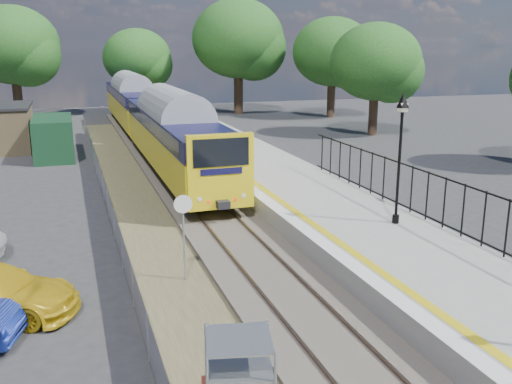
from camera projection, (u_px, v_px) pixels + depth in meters
name	position (u px, v px, depth m)	size (l,w,h in m)	color
ground	(334.00, 353.00, 13.47)	(120.00, 120.00, 0.00)	#2D2D30
track_bed	(214.00, 230.00, 22.19)	(5.90, 80.00, 0.29)	#473F38
platform	(342.00, 222.00, 21.99)	(5.00, 70.00, 0.90)	gray
platform_edge	(292.00, 215.00, 21.25)	(0.90, 70.00, 0.01)	silver
victorian_lamp_north	(401.00, 128.00, 19.53)	(0.44, 0.44, 4.60)	black
palisade_fence	(501.00, 225.00, 17.06)	(0.12, 26.00, 2.00)	black
wire_fence	(110.00, 210.00, 23.07)	(0.06, 52.00, 1.20)	#999EA3
tree_line	(144.00, 51.00, 50.87)	(56.80, 43.80, 11.88)	#332319
train	(148.00, 113.00, 41.08)	(2.82, 40.83, 3.51)	yellow
speed_sign	(183.00, 224.00, 17.06)	(0.56, 0.11, 2.77)	#999EA3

